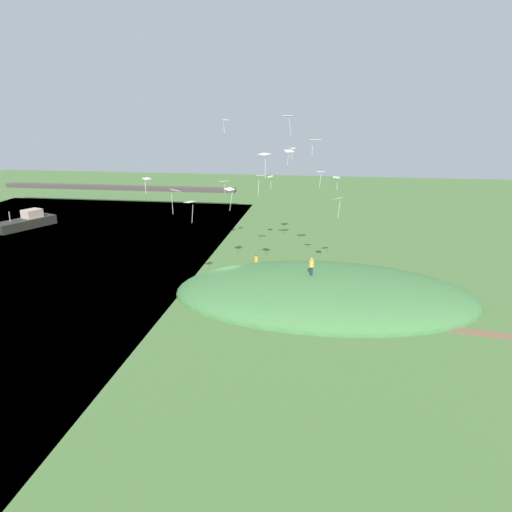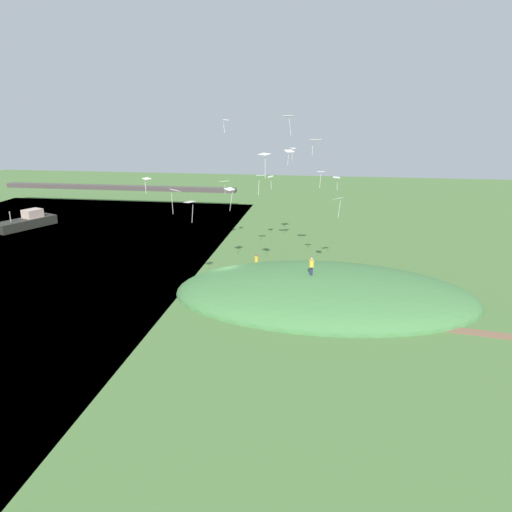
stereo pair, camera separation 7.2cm
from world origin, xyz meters
TOP-DOWN VIEW (x-y plane):
  - ground_plane at (0.00, 0.00)m, footprint 160.00×160.00m
  - grass_hill at (10.02, -3.07)m, footprint 27.75×16.41m
  - bridge_deck_far at (-26.64, 35.67)m, footprint 41.94×1.80m
  - boat_on_lake at (-33.14, 17.89)m, footprint 5.94×9.07m
  - person_on_hilltop at (8.83, -3.89)m, footprint 0.50×0.50m
  - person_watching_kites at (2.67, 3.99)m, footprint 0.56×0.56m
  - kite_0 at (9.22, 1.37)m, footprint 0.78×0.58m
  - kite_1 at (0.50, 1.00)m, footprint 1.09×1.19m
  - kite_2 at (-0.25, 3.39)m, footprint 0.68×0.83m
  - kite_3 at (11.02, 3.89)m, footprint 1.05×1.06m
  - kite_4 at (4.57, -4.20)m, footprint 1.22×1.22m
  - kite_5 at (6.08, 6.79)m, footprint 0.82×0.75m
  - kite_6 at (6.00, 2.34)m, footprint 1.05×0.75m
  - kite_7 at (3.28, 10.98)m, footprint 0.71×0.95m
  - kite_8 at (2.69, 6.27)m, footprint 1.07×0.92m
  - kite_9 at (-5.31, -5.78)m, footprint 0.71×0.82m
  - kite_10 at (8.55, 2.55)m, footprint 1.26×0.97m
  - kite_11 at (-2.24, 10.76)m, footprint 1.35×1.27m
  - kite_12 at (-1.58, -5.78)m, footprint 0.95×1.08m
  - kite_13 at (10.68, -1.49)m, footprint 0.67×0.91m
  - kite_14 at (-3.90, -2.64)m, footprint 1.16×1.15m
  - kite_15 at (5.40, 11.06)m, footprint 1.28×1.23m

SIDE VIEW (x-z plane):
  - ground_plane at x=0.00m, z-range 0.00..0.00m
  - grass_hill at x=10.02m, z-range -2.39..2.39m
  - boat_on_lake at x=-33.14m, z-range -0.56..2.24m
  - person_watching_kites at x=2.67m, z-range 0.22..1.95m
  - bridge_deck_far at x=-26.64m, z-range 2.85..3.55m
  - person_on_hilltop at x=8.83m, z-range 2.57..4.21m
  - kite_3 at x=11.02m, z-range 6.77..8.90m
  - kite_11 at x=-2.24m, z-range 7.58..9.20m
  - kite_12 at x=-1.58m, z-range 8.06..9.89m
  - kite_7 at x=3.28m, z-range 8.22..9.77m
  - kite_1 at x=0.50m, z-range 7.92..10.11m
  - kite_14 at x=-3.90m, z-range 8.23..10.53m
  - kite_8 at x=2.69m, z-range 8.55..10.79m
  - kite_13 at x=10.68m, z-range 10.19..11.39m
  - kite_0 at x=9.22m, z-range 10.04..11.64m
  - kite_9 at x=-5.31m, z-range 10.23..11.55m
  - kite_15 at x=5.40m, z-range 11.08..12.79m
  - kite_5 at x=6.08m, z-range 11.89..13.22m
  - kite_4 at x=4.57m, z-range 11.87..13.95m
  - kite_10 at x=8.55m, z-range 12.99..14.55m
  - kite_2 at x=-0.25m, z-range 14.89..16.17m
  - kite_6 at x=6.00m, z-range 14.98..16.84m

